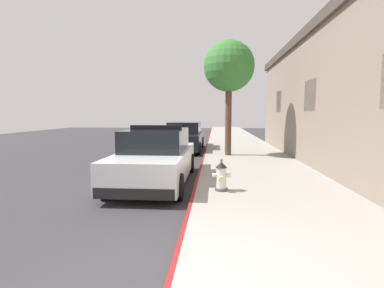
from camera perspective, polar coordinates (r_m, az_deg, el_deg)
The scene contains 7 objects.
ground_plane at distance 13.85m, azimuth -14.90°, elevation -3.19°, with size 33.71×60.00×0.20m, color #353538.
sidewalk_pavement at distance 13.12m, azimuth 10.66°, elevation -2.79°, with size 3.76×60.00×0.16m, color #9E9991.
curb_painted_edge at distance 13.06m, azimuth 2.25°, elevation -2.74°, with size 0.08×60.00×0.16m, color maroon.
police_cruiser at distance 8.76m, azimuth -6.85°, elevation -2.57°, with size 1.94×4.84×1.68m.
parked_car_silver_ahead at distance 16.42m, azimuth -1.42°, elevation 1.32°, with size 1.94×4.84×1.56m.
fire_hydrant at distance 7.28m, azimuth 5.60°, elevation -6.12°, with size 0.44×0.40×0.76m.
street_tree at distance 13.66m, azimuth 7.05°, elevation 14.29°, with size 2.24×2.24×5.05m.
Camera 1 is at (0.46, -2.90, 2.00)m, focal length 28.03 mm.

